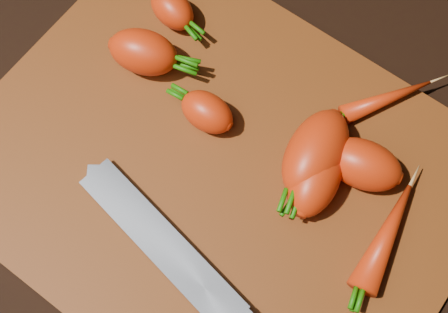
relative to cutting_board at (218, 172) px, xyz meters
The scene contains 11 objects.
ground 0.01m from the cutting_board, ahead, with size 2.00×2.00×0.01m, color black.
cutting_board is the anchor object (origin of this frame).
carrot_0 0.15m from the cutting_board, 158.91° to the left, with size 0.07×0.05×0.05m, color red.
carrot_1 0.06m from the cutting_board, 137.83° to the left, with size 0.06×0.04×0.04m, color red.
carrot_2 0.10m from the cutting_board, 40.98° to the left, with size 0.10×0.06×0.06m, color red.
carrot_3 0.10m from the cutting_board, 26.36° to the left, with size 0.08×0.05×0.05m, color red.
carrot_4 0.15m from the cutting_board, 35.20° to the left, with size 0.08×0.05×0.05m, color red.
carrot_5 0.19m from the cutting_board, 141.98° to the left, with size 0.06×0.04×0.04m, color red.
carrot_6 0.19m from the cutting_board, 59.52° to the left, with size 0.10×0.02×0.02m, color red.
carrot_7 0.18m from the cutting_board, 12.09° to the left, with size 0.11×0.03×0.03m, color red.
knife 0.10m from the cutting_board, 77.48° to the right, with size 0.33×0.08×0.02m.
Camera 1 is at (0.13, -0.17, 0.61)m, focal length 50.00 mm.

